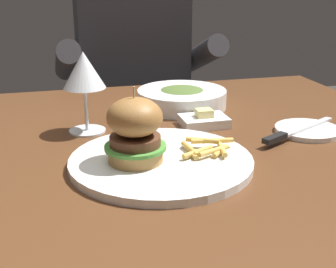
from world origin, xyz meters
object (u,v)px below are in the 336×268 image
at_px(main_plate, 161,161).
at_px(soup_bowl, 182,98).
at_px(butter_dish, 204,120).
at_px(bread_plate, 308,130).
at_px(table_knife, 293,132).
at_px(diner_person, 134,116).
at_px(wine_glass, 84,73).
at_px(burger_sandwich, 135,130).

relative_size(main_plate, soup_bowl, 1.46).
bearing_deg(butter_dish, bread_plate, -26.59).
distance_m(butter_dish, soup_bowl, 0.15).
relative_size(table_knife, diner_person, 0.17).
relative_size(main_plate, table_knife, 1.51).
height_order(wine_glass, butter_dish, wine_glass).
relative_size(soup_bowl, diner_person, 0.18).
height_order(main_plate, butter_dish, butter_dish).
relative_size(butter_dish, soup_bowl, 0.46).
bearing_deg(soup_bowl, main_plate, -111.90).
xyz_separation_m(burger_sandwich, wine_glass, (-0.06, 0.21, 0.05)).
height_order(wine_glass, table_knife, wine_glass).
bearing_deg(bread_plate, wine_glass, 164.64).
height_order(table_knife, soup_bowl, soup_bowl).
xyz_separation_m(burger_sandwich, butter_dish, (0.18, 0.19, -0.06)).
xyz_separation_m(main_plate, bread_plate, (0.33, 0.09, -0.00)).
height_order(bread_plate, butter_dish, butter_dish).
xyz_separation_m(butter_dish, diner_person, (-0.03, 0.67, -0.19)).
bearing_deg(wine_glass, table_knife, -20.18).
xyz_separation_m(burger_sandwich, table_knife, (0.33, 0.07, -0.05)).
distance_m(soup_bowl, diner_person, 0.56).
distance_m(main_plate, wine_glass, 0.26).
relative_size(bread_plate, butter_dish, 1.35).
xyz_separation_m(burger_sandwich, soup_bowl, (0.18, 0.33, -0.04)).
distance_m(butter_dish, diner_person, 0.69).
relative_size(main_plate, burger_sandwich, 2.46).
bearing_deg(main_plate, bread_plate, 14.98).
bearing_deg(table_knife, diner_person, 102.39).
height_order(wine_glass, soup_bowl, wine_glass).
relative_size(wine_glass, table_knife, 0.80).
xyz_separation_m(main_plate, table_knife, (0.28, 0.06, 0.01)).
bearing_deg(wine_glass, diner_person, 71.69).
bearing_deg(main_plate, soup_bowl, 68.10).
height_order(burger_sandwich, wine_glass, wine_glass).
height_order(wine_glass, bread_plate, wine_glass).
height_order(burger_sandwich, bread_plate, burger_sandwich).
bearing_deg(diner_person, soup_bowl, -87.43).
bearing_deg(bread_plate, diner_person, 105.96).
distance_m(table_knife, diner_person, 0.83).
relative_size(bread_plate, diner_person, 0.11).
xyz_separation_m(burger_sandwich, bread_plate, (0.37, 0.09, -0.06)).
relative_size(wine_glass, bread_plate, 1.25).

